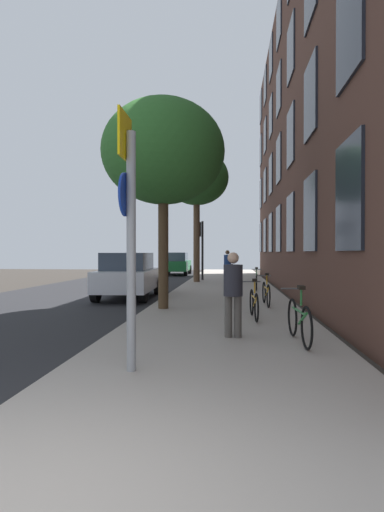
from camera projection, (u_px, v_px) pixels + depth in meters
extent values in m
plane|color=#332D28|center=(144.00, 291.00, 17.28)|extent=(41.80, 41.80, 0.00)
cube|color=#232326|center=(96.00, 290.00, 17.48)|extent=(7.00, 38.00, 0.01)
cube|color=#9E9389|center=(226.00, 290.00, 16.95)|extent=(4.20, 38.00, 0.12)
cube|color=#513328|center=(291.00, 127.00, 16.14)|extent=(0.50, 27.00, 13.29)
cube|color=#1E232D|center=(349.00, 195.00, 7.31)|extent=(0.06, 1.61, 2.03)
cube|color=#1E232D|center=(310.00, 214.00, 10.87)|extent=(0.06, 1.61, 2.03)
cube|color=#1E232D|center=(290.00, 223.00, 14.43)|extent=(0.06, 1.61, 2.03)
cube|color=#1E232D|center=(279.00, 229.00, 17.98)|extent=(0.06, 1.61, 2.03)
cube|color=#1E232D|center=(271.00, 233.00, 21.54)|extent=(0.06, 1.61, 2.03)
cube|color=#1E232D|center=(265.00, 235.00, 25.09)|extent=(0.06, 1.61, 2.03)
cube|color=#1E232D|center=(261.00, 238.00, 28.65)|extent=(0.06, 1.61, 2.03)
cube|color=#1E232D|center=(349.00, 24.00, 7.29)|extent=(0.06, 1.61, 2.03)
cube|color=#1E232D|center=(310.00, 99.00, 10.84)|extent=(0.06, 1.61, 2.03)
cube|color=#1E232D|center=(291.00, 137.00, 14.40)|extent=(0.06, 1.61, 2.03)
cube|color=#1E232D|center=(279.00, 160.00, 17.95)|extent=(0.06, 1.61, 2.03)
cube|color=#1E232D|center=(271.00, 175.00, 21.51)|extent=(0.06, 1.61, 2.03)
cube|color=#1E232D|center=(265.00, 186.00, 25.06)|extent=(0.06, 1.61, 2.03)
cube|color=#1E232D|center=(261.00, 194.00, 28.62)|extent=(0.06, 1.61, 2.03)
cube|color=#1E232D|center=(291.00, 50.00, 14.37)|extent=(0.06, 1.61, 2.03)
cube|color=#1E232D|center=(279.00, 90.00, 17.92)|extent=(0.06, 1.61, 2.03)
cube|color=#1E232D|center=(271.00, 117.00, 21.48)|extent=(0.06, 1.61, 2.03)
cube|color=#1E232D|center=(265.00, 136.00, 25.03)|extent=(0.06, 1.61, 2.03)
cube|color=#1E232D|center=(261.00, 151.00, 28.59)|extent=(0.06, 1.61, 2.03)
cube|color=#1E232D|center=(279.00, 20.00, 17.89)|extent=(0.06, 1.61, 2.03)
cube|color=#1E232D|center=(271.00, 59.00, 21.45)|extent=(0.06, 1.61, 2.03)
cube|color=#1E232D|center=(265.00, 86.00, 25.00)|extent=(0.06, 1.61, 2.03)
cube|color=#1E232D|center=(261.00, 107.00, 28.56)|extent=(0.06, 1.61, 2.03)
cylinder|color=gray|center=(131.00, 251.00, 5.21)|extent=(0.12, 0.12, 3.08)
cube|color=yellow|center=(125.00, 136.00, 5.20)|extent=(0.03, 0.60, 0.60)
cylinder|color=#14339E|center=(125.00, 195.00, 5.21)|extent=(0.03, 0.56, 0.56)
cylinder|color=black|center=(202.00, 251.00, 22.40)|extent=(0.12, 0.12, 3.25)
cube|color=black|center=(199.00, 229.00, 22.40)|extent=(0.20, 0.24, 0.80)
sphere|color=#4B0707|center=(197.00, 225.00, 22.41)|extent=(0.16, 0.16, 0.16)
sphere|color=#523707|center=(197.00, 229.00, 22.41)|extent=(0.16, 0.16, 0.16)
sphere|color=green|center=(197.00, 234.00, 22.41)|extent=(0.16, 0.16, 0.16)
cylinder|color=#4C3823|center=(163.00, 249.00, 11.00)|extent=(0.28, 0.28, 3.25)
ellipsoid|color=#2D6628|center=(163.00, 152.00, 10.98)|extent=(3.34, 3.34, 2.84)
cylinder|color=brown|center=(197.00, 239.00, 20.98)|extent=(0.33, 0.33, 4.39)
ellipsoid|color=#2D6628|center=(197.00, 178.00, 20.95)|extent=(3.32, 3.32, 2.82)
torus|color=black|center=(292.00, 317.00, 7.38)|extent=(0.08, 0.69, 0.69)
torus|color=black|center=(307.00, 328.00, 6.34)|extent=(0.08, 0.69, 0.69)
cylinder|color=#267233|center=(299.00, 311.00, 6.86)|extent=(0.10, 0.89, 0.04)
cylinder|color=#267233|center=(303.00, 319.00, 6.60)|extent=(0.08, 0.54, 0.29)
cylinder|color=#267233|center=(301.00, 297.00, 6.70)|extent=(0.04, 0.04, 0.28)
cube|color=black|center=(301.00, 287.00, 6.70)|extent=(0.10, 0.24, 0.06)
cylinder|color=#4C4C4C|center=(292.00, 289.00, 7.37)|extent=(0.42, 0.06, 0.03)
torus|color=black|center=(252.00, 302.00, 9.79)|extent=(0.08, 0.64, 0.64)
torus|color=black|center=(256.00, 308.00, 8.82)|extent=(0.08, 0.64, 0.64)
cylinder|color=#C68C19|center=(254.00, 297.00, 9.31)|extent=(0.09, 0.83, 0.04)
cylinder|color=#C68C19|center=(255.00, 302.00, 9.06)|extent=(0.07, 0.50, 0.27)
cylinder|color=#C68C19|center=(255.00, 287.00, 9.16)|extent=(0.04, 0.04, 0.28)
cube|color=black|center=(255.00, 280.00, 9.16)|extent=(0.10, 0.24, 0.06)
cylinder|color=#4C4C4C|center=(252.00, 282.00, 9.79)|extent=(0.42, 0.05, 0.03)
torus|color=black|center=(264.00, 292.00, 12.17)|extent=(0.06, 0.65, 0.65)
torus|color=black|center=(268.00, 296.00, 11.13)|extent=(0.06, 0.65, 0.65)
cylinder|color=#C68C19|center=(266.00, 288.00, 11.65)|extent=(0.08, 0.88, 0.04)
cylinder|color=#C68C19|center=(267.00, 292.00, 11.39)|extent=(0.06, 0.53, 0.29)
cylinder|color=#C68C19|center=(267.00, 280.00, 11.49)|extent=(0.04, 0.04, 0.28)
cube|color=black|center=(267.00, 274.00, 11.49)|extent=(0.10, 0.24, 0.06)
cylinder|color=#4C4C4C|center=(264.00, 276.00, 12.16)|extent=(0.42, 0.04, 0.03)
torus|color=black|center=(231.00, 285.00, 14.61)|extent=(0.09, 0.68, 0.68)
torus|color=black|center=(229.00, 288.00, 13.66)|extent=(0.09, 0.68, 0.68)
cylinder|color=#C68C19|center=(230.00, 281.00, 14.14)|extent=(0.10, 0.82, 0.04)
cylinder|color=#C68C19|center=(229.00, 284.00, 13.90)|extent=(0.08, 0.50, 0.27)
cylinder|color=#C68C19|center=(229.00, 274.00, 13.99)|extent=(0.04, 0.04, 0.28)
cube|color=black|center=(229.00, 269.00, 13.99)|extent=(0.10, 0.24, 0.06)
cylinder|color=#4C4C4C|center=(231.00, 271.00, 14.61)|extent=(0.42, 0.06, 0.03)
torus|color=black|center=(257.00, 281.00, 16.93)|extent=(0.09, 0.64, 0.64)
torus|color=black|center=(256.00, 283.00, 15.92)|extent=(0.09, 0.64, 0.64)
cylinder|color=#267233|center=(257.00, 278.00, 16.42)|extent=(0.11, 0.88, 0.04)
cylinder|color=#267233|center=(256.00, 280.00, 16.17)|extent=(0.08, 0.53, 0.29)
cylinder|color=#267233|center=(256.00, 272.00, 16.27)|extent=(0.04, 0.04, 0.28)
cube|color=black|center=(256.00, 268.00, 16.27)|extent=(0.10, 0.24, 0.06)
cylinder|color=#4C4C4C|center=(257.00, 269.00, 16.93)|extent=(0.42, 0.06, 0.03)
torus|color=black|center=(233.00, 277.00, 19.44)|extent=(0.11, 0.69, 0.69)
torus|color=black|center=(231.00, 278.00, 18.37)|extent=(0.11, 0.69, 0.69)
cylinder|color=#194C99|center=(232.00, 274.00, 18.90)|extent=(0.14, 0.93, 0.04)
cylinder|color=#194C99|center=(232.00, 276.00, 18.64)|extent=(0.10, 0.56, 0.30)
cylinder|color=#194C99|center=(232.00, 268.00, 18.74)|extent=(0.04, 0.04, 0.28)
cube|color=black|center=(232.00, 265.00, 18.74)|extent=(0.10, 0.24, 0.06)
cylinder|color=#4C4C4C|center=(233.00, 266.00, 19.44)|extent=(0.42, 0.07, 0.03)
cylinder|color=#4C4742|center=(228.00, 317.00, 7.27)|extent=(0.14, 0.14, 0.75)
cylinder|color=#4C4742|center=(238.00, 317.00, 7.26)|extent=(0.14, 0.14, 0.75)
cylinder|color=#26262D|center=(233.00, 280.00, 7.26)|extent=(0.35, 0.35, 0.56)
sphere|color=tan|center=(233.00, 258.00, 7.25)|extent=(0.20, 0.20, 0.20)
cylinder|color=#26262D|center=(226.00, 274.00, 20.89)|extent=(0.15, 0.15, 0.80)
cylinder|color=#26262D|center=(229.00, 274.00, 20.87)|extent=(0.15, 0.15, 0.80)
cylinder|color=navy|center=(227.00, 261.00, 20.88)|extent=(0.50, 0.50, 0.60)
sphere|color=brown|center=(227.00, 252.00, 20.87)|extent=(0.22, 0.22, 0.22)
cube|color=silver|center=(129.00, 279.00, 14.48)|extent=(1.93, 4.20, 0.70)
cube|color=#2D3847|center=(128.00, 261.00, 14.26)|extent=(1.57, 2.37, 0.60)
cylinder|color=black|center=(118.00, 286.00, 15.87)|extent=(0.22, 0.64, 0.64)
cylinder|color=black|center=(158.00, 286.00, 15.72)|extent=(0.22, 0.64, 0.64)
cylinder|color=black|center=(96.00, 293.00, 13.24)|extent=(0.22, 0.64, 0.64)
cylinder|color=black|center=(143.00, 293.00, 13.09)|extent=(0.22, 0.64, 0.64)
cube|color=#19662D|center=(177.00, 266.00, 29.49)|extent=(1.91, 4.51, 0.70)
cube|color=#384756|center=(176.00, 257.00, 29.26)|extent=(1.57, 2.54, 0.60)
cylinder|color=black|center=(169.00, 269.00, 30.99)|extent=(0.22, 0.64, 0.64)
cylinder|color=black|center=(190.00, 270.00, 30.84)|extent=(0.22, 0.64, 0.64)
cylinder|color=black|center=(162.00, 271.00, 28.15)|extent=(0.22, 0.64, 0.64)
cylinder|color=black|center=(186.00, 271.00, 27.99)|extent=(0.22, 0.64, 0.64)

